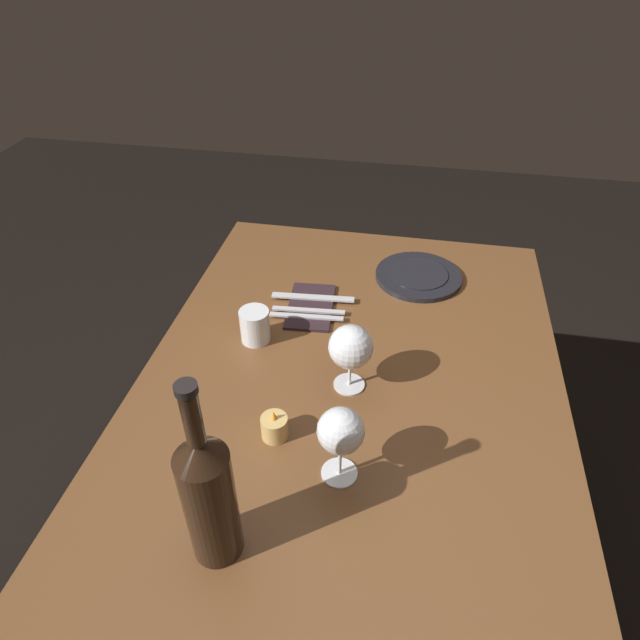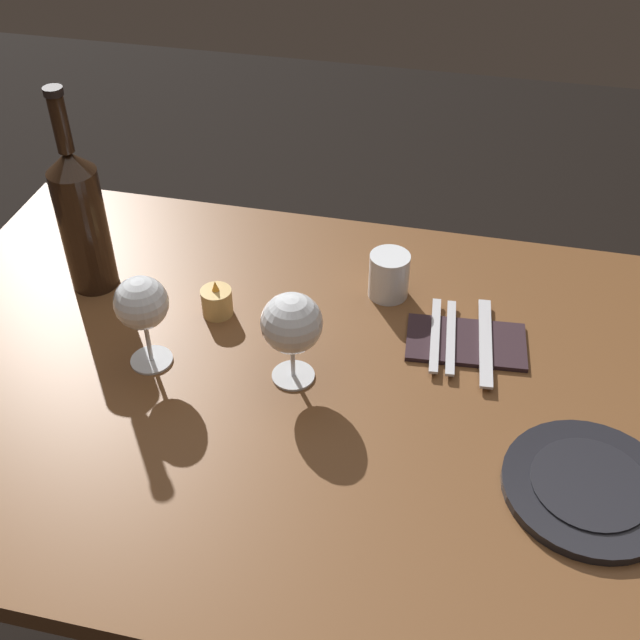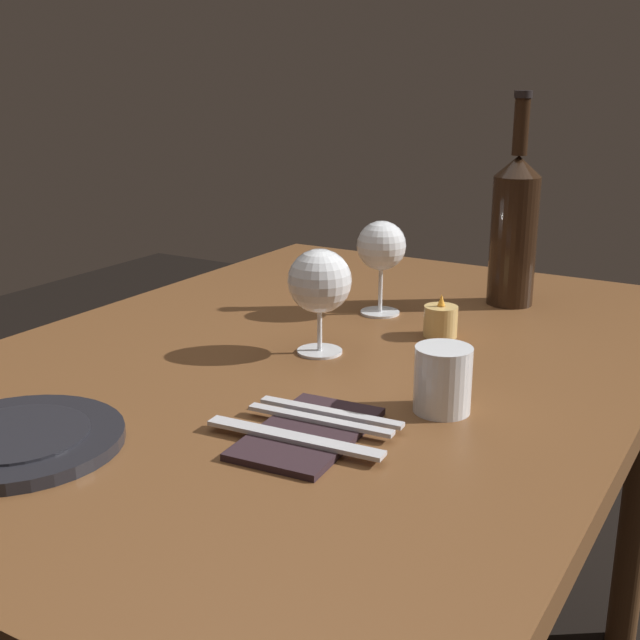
{
  "view_description": "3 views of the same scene",
  "coord_description": "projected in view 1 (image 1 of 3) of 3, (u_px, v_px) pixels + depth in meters",
  "views": [
    {
      "loc": [
        -0.83,
        -0.09,
        1.57
      ],
      "look_at": [
        0.05,
        0.07,
        0.86
      ],
      "focal_mm": 30.99,
      "sensor_mm": 36.0,
      "label": 1
    },
    {
      "loc": [
        0.23,
        -0.85,
        1.59
      ],
      "look_at": [
        0.04,
        0.02,
        0.84
      ],
      "focal_mm": 44.8,
      "sensor_mm": 36.0,
      "label": 2
    },
    {
      "loc": [
        0.97,
        0.57,
        1.13
      ],
      "look_at": [
        0.04,
        0.02,
        0.8
      ],
      "focal_mm": 45.92,
      "sensor_mm": 36.0,
      "label": 3
    }
  ],
  "objects": [
    {
      "name": "votive_candle",
      "position": [
        275.0,
        427.0,
        1.05
      ],
      "size": [
        0.05,
        0.05,
        0.07
      ],
      "color": "#DBB266",
      "rests_on": "dining_table"
    },
    {
      "name": "dinner_plate",
      "position": [
        418.0,
        276.0,
        1.48
      ],
      "size": [
        0.23,
        0.23,
        0.02
      ],
      "color": "black",
      "rests_on": "dining_table"
    },
    {
      "name": "ground_plane",
      "position": [
        341.0,
        563.0,
        1.63
      ],
      "size": [
        6.0,
        6.0,
        0.0
      ],
      "primitive_type": "plane",
      "color": "black"
    },
    {
      "name": "wine_glass_left",
      "position": [
        351.0,
        349.0,
        1.1
      ],
      "size": [
        0.09,
        0.09,
        0.15
      ],
      "color": "white",
      "rests_on": "dining_table"
    },
    {
      "name": "water_tumbler",
      "position": [
        255.0,
        327.0,
        1.26
      ],
      "size": [
        0.07,
        0.07,
        0.08
      ],
      "color": "white",
      "rests_on": "dining_table"
    },
    {
      "name": "fork_outer",
      "position": [
        306.0,
        316.0,
        1.34
      ],
      "size": [
        0.03,
        0.18,
        0.0
      ],
      "color": "silver",
      "rests_on": "folded_napkin"
    },
    {
      "name": "table_knife",
      "position": [
        313.0,
        297.0,
        1.4
      ],
      "size": [
        0.04,
        0.21,
        0.0
      ],
      "color": "silver",
      "rests_on": "folded_napkin"
    },
    {
      "name": "wine_glass_right",
      "position": [
        341.0,
        432.0,
        0.92
      ],
      "size": [
        0.08,
        0.08,
        0.16
      ],
      "color": "white",
      "rests_on": "dining_table"
    },
    {
      "name": "dining_table",
      "position": [
        348.0,
        414.0,
        1.22
      ],
      "size": [
        1.3,
        0.9,
        0.74
      ],
      "color": "brown",
      "rests_on": "ground"
    },
    {
      "name": "fork_inner",
      "position": [
        309.0,
        310.0,
        1.36
      ],
      "size": [
        0.03,
        0.18,
        0.0
      ],
      "color": "silver",
      "rests_on": "folded_napkin"
    },
    {
      "name": "wine_bottle",
      "position": [
        209.0,
        496.0,
        0.8
      ],
      "size": [
        0.08,
        0.08,
        0.36
      ],
      "color": "black",
      "rests_on": "dining_table"
    },
    {
      "name": "folded_napkin",
      "position": [
        311.0,
        306.0,
        1.38
      ],
      "size": [
        0.2,
        0.12,
        0.01
      ],
      "color": "#2D1E23",
      "rests_on": "dining_table"
    }
  ]
}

